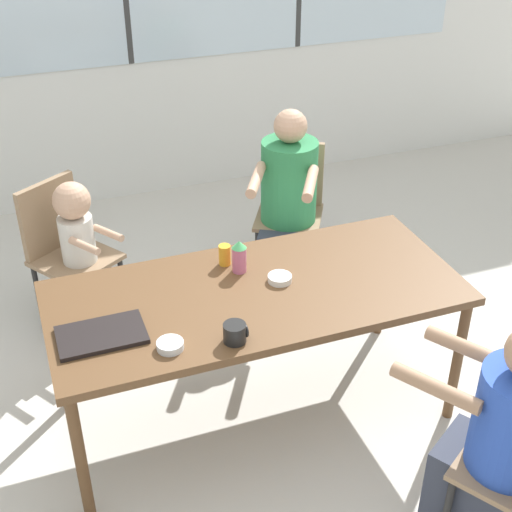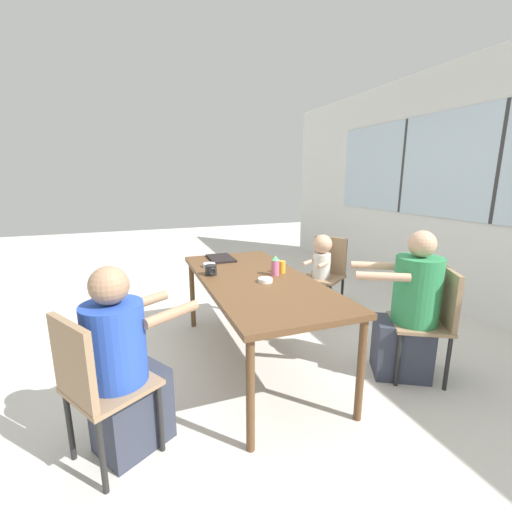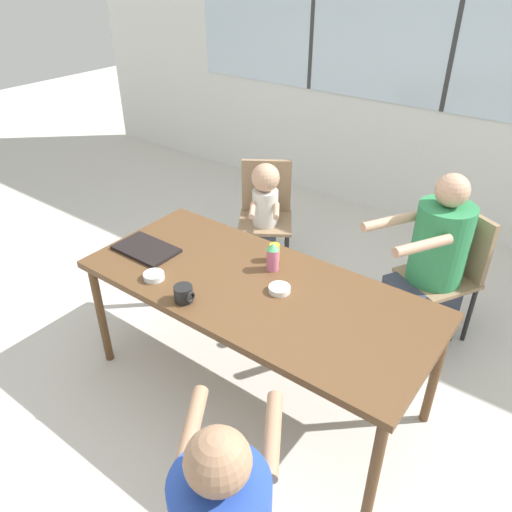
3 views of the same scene
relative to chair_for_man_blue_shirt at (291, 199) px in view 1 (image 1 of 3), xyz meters
The scene contains 14 objects.
ground_plane 1.45m from the chair_for_man_blue_shirt, 119.58° to the right, with size 16.00×16.00×0.00m, color beige.
wall_back_with_windows 1.85m from the chair_for_man_blue_shirt, 114.47° to the left, with size 8.40×0.08×2.80m.
dining_table 1.36m from the chair_for_man_blue_shirt, 119.58° to the right, with size 1.88×0.83×0.74m.
chair_for_man_blue_shirt is the anchor object (origin of this frame).
chair_for_toddler 1.42m from the chair_for_man_blue_shirt, behind, with size 0.55×0.55×0.87m.
person_woman_green_shirt 2.18m from the chair_for_man_blue_shirt, 91.23° to the right, with size 0.57×0.65×1.09m.
person_man_blue_shirt 0.17m from the chair_for_man_blue_shirt, 119.58° to the right, with size 0.59×0.69×1.15m.
person_toddler 1.34m from the chair_for_man_blue_shirt, behind, with size 0.35×0.39×0.92m.
food_tray_dark 1.90m from the chair_for_man_blue_shirt, 137.29° to the right, with size 0.36×0.23×0.02m.
coffee_mug 1.75m from the chair_for_man_blue_shirt, 120.36° to the right, with size 0.10×0.09×0.08m.
sippy_cup 1.25m from the chair_for_man_blue_shirt, 124.44° to the right, with size 0.07×0.07×0.16m.
juice_glass 1.21m from the chair_for_man_blue_shirt, 128.54° to the right, with size 0.06×0.06×0.10m.
bowl_white_shallow 1.86m from the chair_for_man_blue_shirt, 128.10° to the right, with size 0.11×0.11×0.03m.
bowl_cereal 1.29m from the chair_for_man_blue_shirt, 115.21° to the right, with size 0.11×0.11×0.03m.
Camera 1 is at (-0.92, -2.50, 2.56)m, focal length 50.00 mm.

